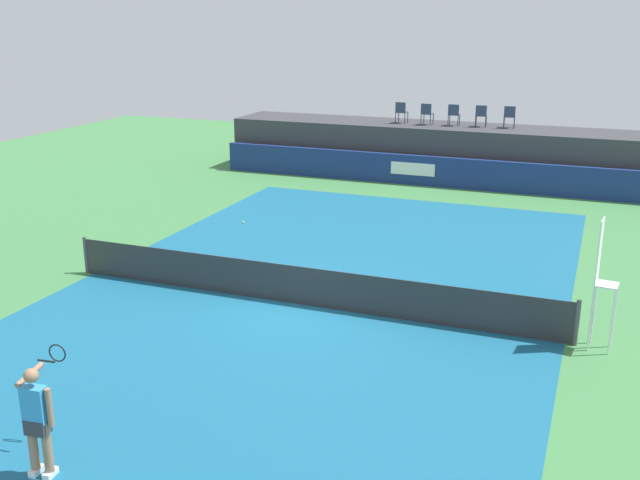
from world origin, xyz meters
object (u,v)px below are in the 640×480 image
at_px(spectator_chair_far_right, 510,116).
at_px(net_post_far, 577,323).
at_px(spectator_chair_center, 454,114).
at_px(tennis_ball, 243,222).
at_px(umpire_chair, 602,276).
at_px(net_post_near, 86,255).
at_px(spectator_chair_left, 427,113).
at_px(spectator_chair_far_left, 401,111).
at_px(tennis_player, 38,418).
at_px(spectator_chair_right, 481,115).

height_order(spectator_chair_far_right, net_post_far, spectator_chair_far_right).
height_order(spectator_chair_center, tennis_ball, spectator_chair_center).
bearing_deg(spectator_chair_far_right, umpire_chair, -75.73).
height_order(umpire_chair, net_post_near, umpire_chair).
relative_size(net_post_far, tennis_ball, 14.71).
bearing_deg(spectator_chair_left, umpire_chair, -64.39).
bearing_deg(umpire_chair, spectator_chair_far_left, 118.80).
xyz_separation_m(spectator_chair_far_left, tennis_ball, (-2.76, -9.32, -2.66)).
xyz_separation_m(net_post_far, tennis_player, (-7.21, -7.65, 0.46)).
bearing_deg(spectator_chair_left, tennis_ball, -112.82).
distance_m(spectator_chair_far_left, net_post_far, 17.28).
bearing_deg(spectator_chair_right, net_post_far, -73.06).
height_order(net_post_far, tennis_ball, net_post_far).
bearing_deg(spectator_chair_center, tennis_ball, -117.99).
xyz_separation_m(spectator_chair_far_right, net_post_far, (3.55, -15.42, -2.19)).
bearing_deg(spectator_chair_left, tennis_player, -90.90).
height_order(spectator_chair_far_left, net_post_near, spectator_chair_far_left).
bearing_deg(umpire_chair, spectator_chair_right, 108.21).
height_order(spectator_chair_far_left, tennis_player, spectator_chair_far_left).
bearing_deg(umpire_chair, tennis_ball, 152.22).
relative_size(spectator_chair_far_left, spectator_chair_far_right, 1.00).
distance_m(spectator_chair_far_left, spectator_chair_left, 1.12).
xyz_separation_m(spectator_chair_right, tennis_ball, (-6.06, -9.45, -2.66)).
bearing_deg(net_post_far, tennis_ball, 151.36).
xyz_separation_m(net_post_near, tennis_ball, (1.67, 5.86, -0.46)).
height_order(spectator_chair_center, net_post_near, spectator_chair_center).
bearing_deg(net_post_far, tennis_player, -133.30).
xyz_separation_m(spectator_chair_center, spectator_chair_far_right, (2.21, 0.21, 0.00)).
relative_size(spectator_chair_far_left, spectator_chair_right, 1.00).
xyz_separation_m(spectator_chair_far_left, net_post_far, (7.96, -15.17, -2.19)).
relative_size(spectator_chair_far_left, spectator_chair_left, 1.00).
bearing_deg(spectator_chair_far_left, tennis_ball, -106.51).
height_order(spectator_chair_far_right, tennis_player, spectator_chair_far_right).
distance_m(net_post_far, tennis_ball, 12.23).
bearing_deg(spectator_chair_center, net_post_far, -69.28).
bearing_deg(tennis_player, spectator_chair_right, 83.68).
distance_m(spectator_chair_far_right, umpire_chair, 15.93).
height_order(spectator_chair_far_right, tennis_ball, spectator_chair_far_right).
xyz_separation_m(umpire_chair, net_post_near, (-12.77, -0.01, -1.09)).
bearing_deg(spectator_chair_far_left, spectator_chair_left, -5.14).
xyz_separation_m(spectator_chair_center, net_post_near, (-6.65, -15.21, -2.19)).
bearing_deg(spectator_chair_left, spectator_chair_right, 6.10).
xyz_separation_m(spectator_chair_far_left, spectator_chair_far_right, (4.42, 0.24, 0.00)).
distance_m(umpire_chair, net_post_far, 1.15).
relative_size(spectator_chair_far_left, spectator_chair_center, 1.00).
height_order(spectator_chair_far_left, spectator_chair_left, same).
bearing_deg(net_post_near, spectator_chair_far_left, 73.70).
bearing_deg(spectator_chair_right, umpire_chair, -71.79).
height_order(net_post_near, tennis_ball, net_post_near).
bearing_deg(spectator_chair_right, spectator_chair_center, -174.93).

